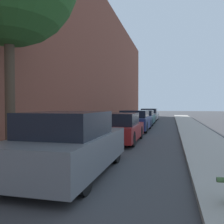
{
  "coord_description": "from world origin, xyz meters",
  "views": [
    {
      "loc": [
        1.46,
        2.23,
        1.67
      ],
      "look_at": [
        -0.49,
        10.11,
        1.45
      ],
      "focal_mm": 38.62,
      "sensor_mm": 36.0,
      "label": 1
    }
  ],
  "objects_px": {
    "parked_car_grey": "(70,144)",
    "parked_car_red": "(120,128)",
    "parked_car_silver": "(149,115)",
    "parked_car_navy": "(135,121)",
    "parked_car_teal": "(144,118)"
  },
  "relations": [
    {
      "from": "parked_car_grey",
      "to": "parked_car_silver",
      "type": "height_order",
      "value": "parked_car_grey"
    },
    {
      "from": "parked_car_navy",
      "to": "parked_car_silver",
      "type": "xyz_separation_m",
      "value": [
        -0.08,
        11.2,
        -0.02
      ]
    },
    {
      "from": "parked_car_navy",
      "to": "parked_car_teal",
      "type": "height_order",
      "value": "parked_car_navy"
    },
    {
      "from": "parked_car_navy",
      "to": "parked_car_silver",
      "type": "bearing_deg",
      "value": 90.39
    },
    {
      "from": "parked_car_red",
      "to": "parked_car_silver",
      "type": "relative_size",
      "value": 0.89
    },
    {
      "from": "parked_car_grey",
      "to": "parked_car_silver",
      "type": "distance_m",
      "value": 21.5
    },
    {
      "from": "parked_car_navy",
      "to": "parked_car_teal",
      "type": "relative_size",
      "value": 0.97
    },
    {
      "from": "parked_car_silver",
      "to": "parked_car_navy",
      "type": "bearing_deg",
      "value": -89.61
    },
    {
      "from": "parked_car_grey",
      "to": "parked_car_navy",
      "type": "relative_size",
      "value": 0.96
    },
    {
      "from": "parked_car_navy",
      "to": "parked_car_teal",
      "type": "xyz_separation_m",
      "value": [
        -0.03,
        5.12,
        -0.05
      ]
    },
    {
      "from": "parked_car_red",
      "to": "parked_car_silver",
      "type": "distance_m",
      "value": 16.22
    },
    {
      "from": "parked_car_grey",
      "to": "parked_car_red",
      "type": "height_order",
      "value": "parked_car_grey"
    },
    {
      "from": "parked_car_red",
      "to": "parked_car_grey",
      "type": "bearing_deg",
      "value": -91.48
    },
    {
      "from": "parked_car_red",
      "to": "parked_car_teal",
      "type": "height_order",
      "value": "parked_car_red"
    },
    {
      "from": "parked_car_red",
      "to": "parked_car_navy",
      "type": "bearing_deg",
      "value": 90.39
    }
  ]
}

